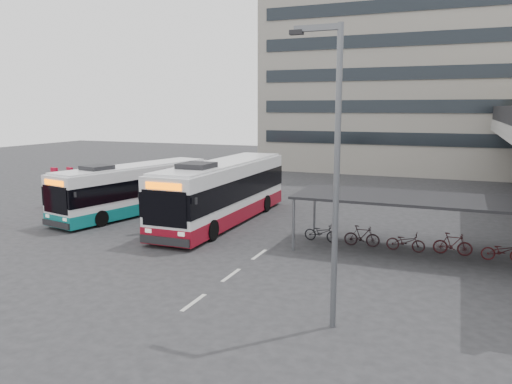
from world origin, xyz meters
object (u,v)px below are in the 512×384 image
at_px(bus_teal, 135,189).
at_px(lamp_post, 333,161).
at_px(bus_main, 223,192).
at_px(pedestrian, 145,217).

xyz_separation_m(bus_teal, lamp_post, (15.04, -11.41, 3.49)).
relative_size(bus_main, lamp_post, 1.44).
relative_size(bus_main, pedestrian, 6.94).
bearing_deg(lamp_post, pedestrian, 148.81).
height_order(bus_main, lamp_post, lamp_post).
bearing_deg(bus_main, lamp_post, -51.99).
distance_m(bus_main, bus_teal, 6.05).
bearing_deg(lamp_post, bus_teal, 144.11).
bearing_deg(pedestrian, bus_teal, 56.30).
bearing_deg(bus_teal, pedestrian, -36.57).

